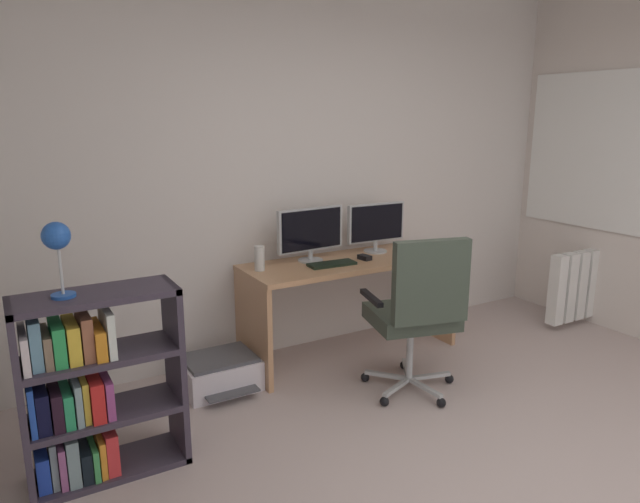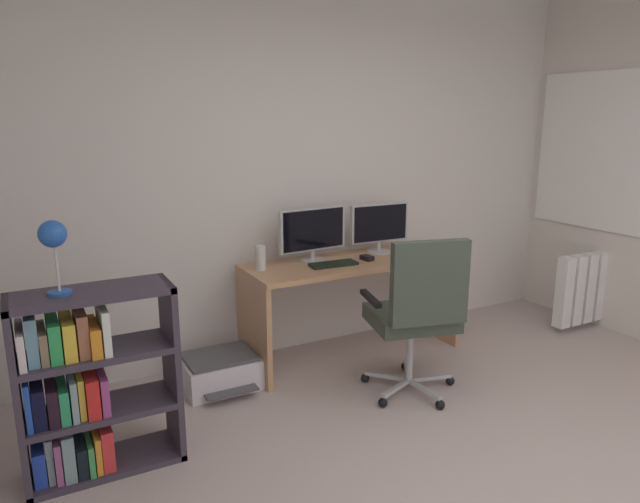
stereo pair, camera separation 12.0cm
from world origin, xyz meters
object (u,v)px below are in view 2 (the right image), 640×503
Objects in this scene: desk at (353,284)px; radiator at (592,287)px; bookshelf at (83,388)px; printer at (220,371)px; desk_lamp at (53,240)px; monitor_secondary at (379,225)px; desktop_speaker at (261,258)px; monitor_main at (313,231)px; computer_mouse at (367,258)px; keyboard at (333,264)px; office_chair at (418,309)px.

desk reaches higher than radiator.
printer is (0.88, 0.58, -0.35)m from bookshelf.
desk_lamp is (-2.00, -0.62, 0.66)m from desk.
desk_lamp reaches higher than printer.
desktop_speaker is at bearing -177.27° from monitor_secondary.
monitor_main is 0.57m from monitor_secondary.
radiator reaches higher than printer.
desk is 1.15m from printer.
computer_mouse reaches higher than desk.
monitor_main reaches higher than radiator.
radiator is at bearing -19.41° from computer_mouse.
printer is (-0.78, -0.14, -0.85)m from monitor_main.
monitor_secondary is 0.33m from computer_mouse.
radiator is at bearing -10.49° from desktop_speaker.
keyboard is at bearing -2.35° from printer.
office_chair is 1.37m from printer.
computer_mouse is at bearing 15.11° from desk_lamp.
monitor_main is 2.52m from radiator.
office_chair is at bearing -104.63° from computer_mouse.
monitor_main is at bearing 107.69° from office_chair.
keyboard is 0.52m from desktop_speaker.
office_chair is 3.00× the size of desk_lamp.
keyboard is at bearing -161.04° from desk.
desk_lamp is 0.44× the size of radiator.
printer is at bearing 171.14° from computer_mouse.
desk is at bearing 89.86° from office_chair.
monitor_main is 1.51× the size of desk_lamp.
office_chair is (-0.00, -0.77, 0.04)m from desk.
keyboard is at bearing -68.39° from monitor_main.
desktop_speaker is 0.21× the size of radiator.
keyboard is 0.70× the size of printer.
monitor_main is 0.45m from computer_mouse.
bookshelf is 4.04m from radiator.
desk_lamp is at bearing -172.93° from computer_mouse.
monitor_secondary is 1.44× the size of keyboard.
desk_lamp is at bearing -152.45° from desktop_speaker.
computer_mouse is (0.29, 0.02, 0.01)m from keyboard.
bookshelf is 1.19× the size of radiator.
office_chair reaches higher than radiator.
monitor_main is at bearing 114.91° from keyboard.
desk is at bearing -159.88° from monitor_secondary.
keyboard is (-0.50, -0.18, -0.21)m from monitor_secondary.
desk_lamp reaches higher than computer_mouse.
monitor_secondary is 0.57m from keyboard.
radiator is (2.09, -0.46, -0.20)m from desk.
monitor_main is at bearing 22.81° from desk_lamp.
printer is 3.19m from radiator.
desk_lamp reaches higher than monitor_main.
bookshelf is 1.11m from printer.
office_chair is at bearing -4.56° from bookshelf.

